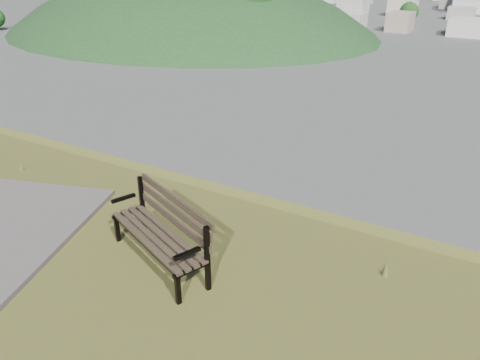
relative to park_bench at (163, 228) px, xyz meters
The scene contains 2 objects.
park_bench is the anchor object (origin of this frame).
green_wooded_hill 189.39m from the park_bench, 126.07° to the left, with size 173.39×138.71×86.69m.
Camera 1 is at (3.15, -1.55, 28.45)m, focal length 35.00 mm.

